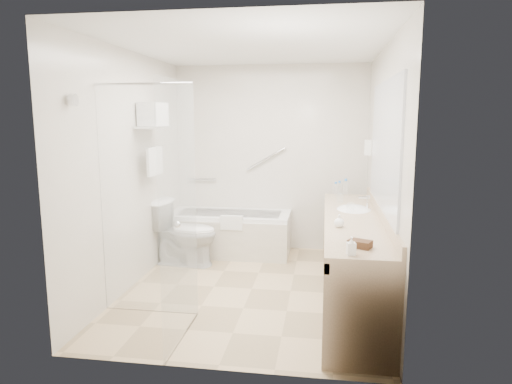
# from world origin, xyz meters

# --- Properties ---
(floor) EXTENTS (3.20, 3.20, 0.00)m
(floor) POSITION_xyz_m (0.00, 0.00, 0.00)
(floor) COLOR tan
(floor) RESTS_ON ground
(ceiling) EXTENTS (2.60, 3.20, 0.10)m
(ceiling) POSITION_xyz_m (0.00, 0.00, 2.50)
(ceiling) COLOR silver
(ceiling) RESTS_ON wall_back
(wall_back) EXTENTS (2.60, 0.10, 2.50)m
(wall_back) POSITION_xyz_m (0.00, 1.60, 1.25)
(wall_back) COLOR beige
(wall_back) RESTS_ON ground
(wall_front) EXTENTS (2.60, 0.10, 2.50)m
(wall_front) POSITION_xyz_m (0.00, -1.60, 1.25)
(wall_front) COLOR beige
(wall_front) RESTS_ON ground
(wall_left) EXTENTS (0.10, 3.20, 2.50)m
(wall_left) POSITION_xyz_m (-1.30, 0.00, 1.25)
(wall_left) COLOR beige
(wall_left) RESTS_ON ground
(wall_right) EXTENTS (0.10, 3.20, 2.50)m
(wall_right) POSITION_xyz_m (1.30, 0.00, 1.25)
(wall_right) COLOR beige
(wall_right) RESTS_ON ground
(bathtub) EXTENTS (1.60, 0.73, 0.59)m
(bathtub) POSITION_xyz_m (-0.50, 1.24, 0.28)
(bathtub) COLOR white
(bathtub) RESTS_ON floor
(grab_bar_short) EXTENTS (0.40, 0.03, 0.03)m
(grab_bar_short) POSITION_xyz_m (-0.95, 1.56, 0.95)
(grab_bar_short) COLOR silver
(grab_bar_short) RESTS_ON wall_back
(grab_bar_long) EXTENTS (0.53, 0.03, 0.33)m
(grab_bar_long) POSITION_xyz_m (-0.05, 1.56, 1.25)
(grab_bar_long) COLOR silver
(grab_bar_long) RESTS_ON wall_back
(shower_enclosure) EXTENTS (0.96, 0.91, 2.11)m
(shower_enclosure) POSITION_xyz_m (-0.63, -0.93, 1.07)
(shower_enclosure) COLOR silver
(shower_enclosure) RESTS_ON floor
(towel_shelf) EXTENTS (0.24, 0.55, 0.81)m
(towel_shelf) POSITION_xyz_m (-1.17, 0.35, 1.75)
(towel_shelf) COLOR silver
(towel_shelf) RESTS_ON wall_left
(vanity_counter) EXTENTS (0.55, 2.70, 0.95)m
(vanity_counter) POSITION_xyz_m (1.02, -0.15, 0.64)
(vanity_counter) COLOR tan
(vanity_counter) RESTS_ON floor
(sink) EXTENTS (0.40, 0.52, 0.14)m
(sink) POSITION_xyz_m (1.05, 0.25, 0.82)
(sink) COLOR white
(sink) RESTS_ON vanity_counter
(faucet) EXTENTS (0.03, 0.03, 0.14)m
(faucet) POSITION_xyz_m (1.20, 0.25, 0.93)
(faucet) COLOR silver
(faucet) RESTS_ON vanity_counter
(mirror) EXTENTS (0.02, 2.00, 1.20)m
(mirror) POSITION_xyz_m (1.29, -0.15, 1.55)
(mirror) COLOR #B7BBC4
(mirror) RESTS_ON wall_right
(hairdryer_unit) EXTENTS (0.08, 0.10, 0.18)m
(hairdryer_unit) POSITION_xyz_m (1.25, 1.05, 1.45)
(hairdryer_unit) COLOR white
(hairdryer_unit) RESTS_ON wall_right
(toilet) EXTENTS (0.85, 0.52, 0.79)m
(toilet) POSITION_xyz_m (-0.95, 0.70, 0.40)
(toilet) COLOR white
(toilet) RESTS_ON floor
(amenity_basket) EXTENTS (0.20, 0.17, 0.06)m
(amenity_basket) POSITION_xyz_m (1.01, -1.20, 0.88)
(amenity_basket) COLOR #432C18
(amenity_basket) RESTS_ON vanity_counter
(soap_bottle_a) EXTENTS (0.08, 0.14, 0.06)m
(soap_bottle_a) POSITION_xyz_m (0.94, -1.40, 0.88)
(soap_bottle_a) COLOR white
(soap_bottle_a) RESTS_ON vanity_counter
(soap_bottle_b) EXTENTS (0.12, 0.14, 0.09)m
(soap_bottle_b) POSITION_xyz_m (0.88, -0.58, 0.90)
(soap_bottle_b) COLOR white
(soap_bottle_b) RESTS_ON vanity_counter
(water_bottle_left) EXTENTS (0.06, 0.06, 0.18)m
(water_bottle_left) POSITION_xyz_m (0.93, 1.10, 0.93)
(water_bottle_left) COLOR silver
(water_bottle_left) RESTS_ON vanity_counter
(water_bottle_mid) EXTENTS (0.06, 0.06, 0.21)m
(water_bottle_mid) POSITION_xyz_m (1.00, 1.10, 0.95)
(water_bottle_mid) COLOR silver
(water_bottle_mid) RESTS_ON vanity_counter
(water_bottle_right) EXTENTS (0.05, 0.05, 0.17)m
(water_bottle_right) POSITION_xyz_m (0.88, 1.06, 0.93)
(water_bottle_right) COLOR silver
(water_bottle_right) RESTS_ON vanity_counter
(drinking_glass_near) EXTENTS (0.08, 0.08, 0.10)m
(drinking_glass_near) POSITION_xyz_m (1.01, 0.06, 0.90)
(drinking_glass_near) COLOR silver
(drinking_glass_near) RESTS_ON vanity_counter
(drinking_glass_far) EXTENTS (0.10, 0.10, 0.10)m
(drinking_glass_far) POSITION_xyz_m (0.92, 0.63, 0.90)
(drinking_glass_far) COLOR silver
(drinking_glass_far) RESTS_ON vanity_counter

